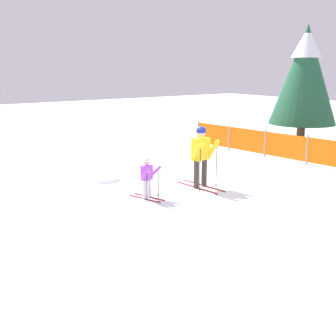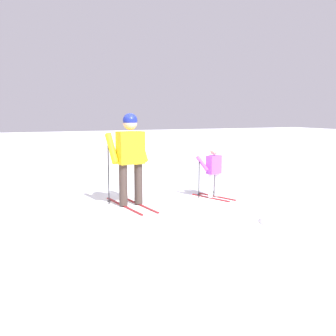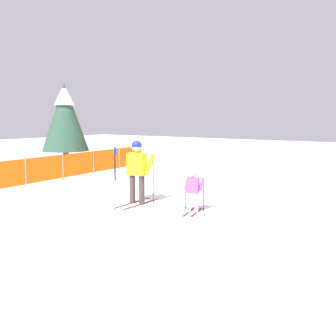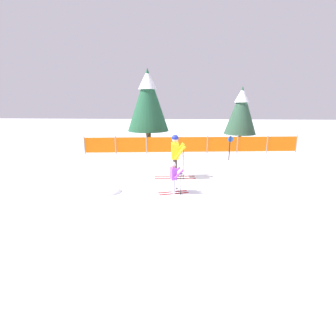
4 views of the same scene
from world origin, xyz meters
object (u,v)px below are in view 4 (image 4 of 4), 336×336
Objects in this scene: skier_adult at (176,153)px; conifer_near at (148,99)px; skier_child at (174,175)px; conifer_far at (241,110)px; trail_marker at (230,145)px; safety_fence at (192,144)px.

conifer_near reaches higher than skier_adult.
skier_child is 10.00m from conifer_far.
trail_marker is at bearing 46.15° from skier_adult.
trail_marker is (2.62, 4.92, 0.15)m from skier_child.
skier_adult is 1.78m from skier_child.
conifer_near is at bearing 143.21° from safety_fence.
conifer_near reaches higher than skier_child.
trail_marker is (-1.32, -4.11, -1.56)m from conifer_far.
skier_child is 0.22× the size of conifer_near.
safety_fence is at bearing 75.86° from skier_adult.
conifer_near is (-2.73, 2.04, 2.46)m from safety_fence.
skier_adult is 0.35× the size of conifer_near.
skier_adult is 0.45× the size of conifer_far.
conifer_far is at bearing 49.00° from skier_child.
trail_marker reaches higher than safety_fence.
conifer_far is 3.09× the size of trail_marker.
conifer_far is at bearing 4.55° from conifer_near.
skier_child is 0.86× the size of trail_marker.
conifer_near is 6.22m from trail_marker.
conifer_far is (3.12, 2.50, 1.81)m from safety_fence.
conifer_far reaches higher than skier_adult.
safety_fence is at bearing -141.26° from conifer_far.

